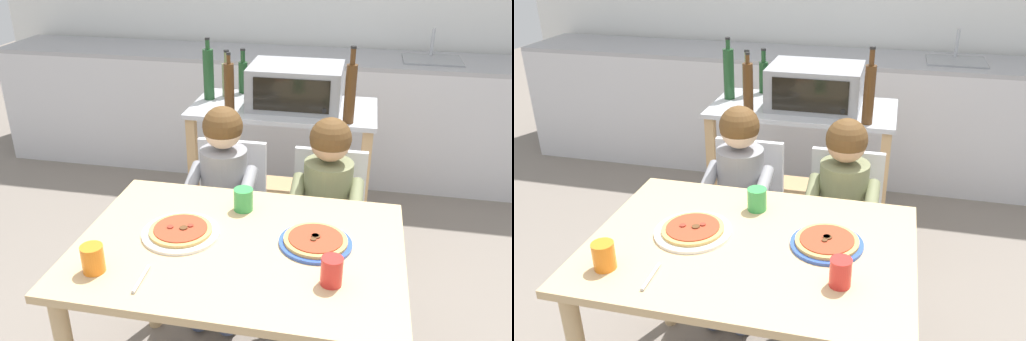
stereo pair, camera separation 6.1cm
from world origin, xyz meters
The scene contains 20 objects.
ground_plane centered at (0.00, 1.07, 0.00)m, with size 10.72×10.72×0.00m, color slate.
kitchen_counter centered at (0.00, 2.33, 0.45)m, with size 4.82×0.60×1.11m.
kitchen_island_cart centered at (-0.04, 1.25, 0.57)m, with size 1.02×0.52×0.86m.
toaster_oven centered at (0.02, 1.26, 0.98)m, with size 0.50×0.38×0.23m.
bottle_brown_beer centered at (-0.29, 1.04, 1.01)m, with size 0.05×0.05×0.33m.
bottle_squat_spirits centered at (-0.48, 1.29, 1.01)m, with size 0.06×0.06×0.35m.
bottle_clear_vinegar centered at (-0.32, 1.46, 0.97)m, with size 0.05×0.05×0.26m.
bottle_tall_green_wine centered at (0.32, 1.05, 1.02)m, with size 0.06×0.06×0.39m.
bottle_slim_sauce centered at (-0.39, 1.37, 0.97)m, with size 0.06×0.06×0.27m.
dining_table centered at (0.00, 0.00, 0.64)m, with size 1.15×0.82×0.76m.
dining_chair_left centered at (-0.22, 0.69, 0.48)m, with size 0.36×0.36×0.81m.
dining_chair_right centered at (0.26, 0.68, 0.48)m, with size 0.36×0.36×0.81m.
child_in_grey_shirt centered at (-0.22, 0.57, 0.66)m, with size 0.32×0.42×1.03m.
child_in_olive_shirt centered at (0.26, 0.55, 0.65)m, with size 0.32×0.42×1.01m.
pizza_plate_white centered at (-0.22, 0.02, 0.77)m, with size 0.28×0.28×0.03m.
pizza_plate_blue_rimmed centered at (0.26, 0.05, 0.77)m, with size 0.26×0.26×0.03m.
drinking_cup_orange centered at (-0.42, -0.25, 0.80)m, with size 0.07×0.07×0.09m, color orange.
drinking_cup_red centered at (0.34, -0.16, 0.80)m, with size 0.07×0.07×0.10m, color red.
drinking_cup_green centered at (-0.04, 0.25, 0.80)m, with size 0.08×0.08×0.09m, color green.
serving_spoon centered at (-0.26, -0.27, 0.76)m, with size 0.01×0.01×0.14m, color #B7BABF.
Camera 1 is at (0.38, -1.54, 1.79)m, focal length 37.23 mm.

